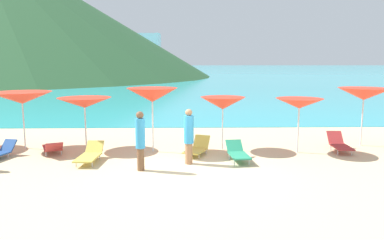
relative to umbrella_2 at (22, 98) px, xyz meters
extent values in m
cube|color=beige|center=(6.55, 6.51, -2.16)|extent=(50.00, 100.00, 0.30)
cube|color=#2DADBC|center=(6.55, 224.53, -2.00)|extent=(650.00, 440.00, 0.02)
cylinder|color=silver|center=(0.00, 0.00, -0.95)|extent=(0.05, 0.05, 2.13)
cone|color=red|center=(0.00, 0.00, 0.00)|extent=(2.50, 2.50, 0.47)
sphere|color=silver|center=(0.00, 0.00, 0.15)|extent=(0.07, 0.07, 0.07)
cylinder|color=silver|center=(2.45, -0.16, -1.04)|extent=(0.05, 0.05, 1.93)
cone|color=red|center=(2.45, -0.16, -0.18)|extent=(2.23, 2.23, 0.40)
sphere|color=silver|center=(2.45, -0.16, -0.05)|extent=(0.07, 0.07, 0.07)
cylinder|color=silver|center=(5.12, -0.67, -0.86)|extent=(0.05, 0.05, 2.30)
cone|color=red|center=(5.12, -0.67, 0.16)|extent=(1.93, 1.93, 0.53)
sphere|color=silver|center=(5.12, -0.67, 0.32)|extent=(0.07, 0.07, 0.07)
cylinder|color=silver|center=(7.79, -0.41, -1.04)|extent=(0.04, 0.04, 1.95)
cone|color=red|center=(7.79, -0.41, -0.18)|extent=(1.80, 1.80, 0.47)
sphere|color=silver|center=(7.79, -0.41, -0.03)|extent=(0.07, 0.07, 0.07)
cylinder|color=silver|center=(10.58, -0.95, -1.03)|extent=(0.06, 0.06, 1.96)
cone|color=red|center=(10.58, -0.95, -0.14)|extent=(1.75, 1.75, 0.38)
sphere|color=silver|center=(10.58, -0.95, -0.02)|extent=(0.07, 0.07, 0.07)
cylinder|color=silver|center=(13.53, 0.19, -0.89)|extent=(0.05, 0.05, 2.24)
cone|color=red|center=(13.53, 0.19, 0.11)|extent=(2.09, 2.09, 0.49)
sphere|color=silver|center=(13.53, 0.19, 0.26)|extent=(0.07, 0.07, 0.07)
cube|color=#1E478C|center=(-0.12, -1.14, -1.63)|extent=(0.58, 0.50, 0.41)
cylinder|color=silver|center=(0.01, -1.50, -1.93)|extent=(0.04, 0.04, 0.16)
cube|color=#D8BF4C|center=(3.06, -2.33, -1.80)|extent=(0.70, 1.31, 0.05)
cube|color=#D8BF4C|center=(3.10, -1.51, -1.62)|extent=(0.62, 0.43, 0.39)
cylinder|color=silver|center=(2.77, -2.73, -1.92)|extent=(0.04, 0.04, 0.19)
cylinder|color=silver|center=(3.30, -2.76, -1.92)|extent=(0.04, 0.04, 0.19)
cylinder|color=silver|center=(2.82, -1.83, -1.92)|extent=(0.04, 0.04, 0.19)
cylinder|color=silver|center=(3.35, -1.87, -1.92)|extent=(0.04, 0.04, 0.19)
cube|color=#A53333|center=(12.22, -1.04, -1.78)|extent=(0.66, 1.15, 0.05)
cube|color=#A53333|center=(12.26, -0.29, -1.57)|extent=(0.59, 0.46, 0.46)
cylinder|color=silver|center=(11.95, -1.37, -1.91)|extent=(0.04, 0.04, 0.20)
cylinder|color=silver|center=(12.46, -1.40, -1.91)|extent=(0.04, 0.04, 0.20)
cylinder|color=silver|center=(11.99, -0.59, -1.91)|extent=(0.04, 0.04, 0.20)
cylinder|color=silver|center=(12.50, -0.62, -1.91)|extent=(0.04, 0.04, 0.20)
cube|color=#268C66|center=(8.17, -2.34, -1.76)|extent=(0.70, 1.10, 0.05)
cube|color=#268C66|center=(8.09, -1.61, -1.59)|extent=(0.61, 0.51, 0.38)
cylinder|color=silver|center=(7.95, -2.68, -1.90)|extent=(0.04, 0.04, 0.23)
cylinder|color=silver|center=(8.45, -2.63, -1.90)|extent=(0.04, 0.04, 0.23)
cylinder|color=silver|center=(7.87, -1.95, -1.90)|extent=(0.04, 0.04, 0.23)
cylinder|color=silver|center=(8.38, -1.90, -1.90)|extent=(0.04, 0.04, 0.23)
cube|color=#D8BF4C|center=(6.71, -1.36, -1.82)|extent=(0.97, 1.20, 0.05)
cube|color=#D8BF4C|center=(6.96, -0.75, -1.60)|extent=(0.67, 0.52, 0.46)
cylinder|color=silver|center=(6.34, -1.55, -1.93)|extent=(0.04, 0.04, 0.16)
cylinder|color=silver|center=(6.82, -1.75, -1.93)|extent=(0.04, 0.04, 0.16)
cylinder|color=silver|center=(6.62, -0.88, -1.93)|extent=(0.04, 0.04, 0.16)
cylinder|color=silver|center=(7.11, -1.08, -1.93)|extent=(0.04, 0.04, 0.16)
cube|color=#A53333|center=(1.35, -0.82, -1.79)|extent=(1.03, 1.29, 0.05)
cube|color=#A53333|center=(1.67, -1.52, -1.62)|extent=(0.72, 0.64, 0.39)
cylinder|color=silver|center=(1.44, -0.38, -1.91)|extent=(0.04, 0.04, 0.19)
cylinder|color=silver|center=(0.96, -0.60, -1.91)|extent=(0.04, 0.04, 0.19)
cylinder|color=silver|center=(1.77, -1.11, -1.91)|extent=(0.04, 0.04, 0.19)
cylinder|color=silver|center=(1.29, -1.33, -1.91)|extent=(0.04, 0.04, 0.19)
cylinder|color=brown|center=(4.93, -3.17, -1.65)|extent=(0.23, 0.23, 0.72)
cylinder|color=#3399D8|center=(4.93, -3.17, -0.82)|extent=(0.30, 0.30, 0.94)
sphere|color=brown|center=(4.93, -3.17, -0.25)|extent=(0.23, 0.23, 0.23)
cylinder|color=#A3704C|center=(6.45, -2.43, -1.65)|extent=(0.25, 0.25, 0.71)
cylinder|color=#3399D8|center=(6.45, -2.43, -0.84)|extent=(0.33, 0.33, 0.92)
sphere|color=#A3704C|center=(6.45, -2.43, -0.27)|extent=(0.23, 0.23, 0.23)
cube|color=white|center=(-24.93, 223.03, 2.44)|extent=(45.93, 16.71, 8.85)
cube|color=white|center=(-24.93, 223.03, 13.02)|extent=(34.56, 13.12, 12.32)
cylinder|color=red|center=(-30.48, 224.07, 20.68)|extent=(2.99, 2.99, 3.00)
camera|label=1|loc=(6.28, -14.57, 1.36)|focal=34.86mm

